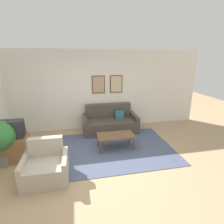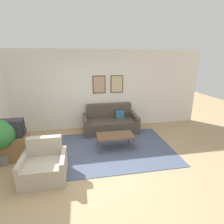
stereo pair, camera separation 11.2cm
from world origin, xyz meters
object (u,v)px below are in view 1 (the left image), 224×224
at_px(armchair, 46,167).
at_px(tv, 8,129).
at_px(couch, 110,122).
at_px(coffee_table, 116,136).

bearing_deg(armchair, tv, 141.14).
distance_m(couch, armchair, 2.83).
bearing_deg(coffee_table, armchair, -150.82).
xyz_separation_m(couch, tv, (-2.69, -1.31, 0.52)).
bearing_deg(coffee_table, couch, 86.45).
bearing_deg(coffee_table, tv, -178.82).
distance_m(couch, coffee_table, 1.26).
distance_m(tv, armchair, 1.39).
height_order(couch, armchair, couch).
bearing_deg(tv, couch, 25.92).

